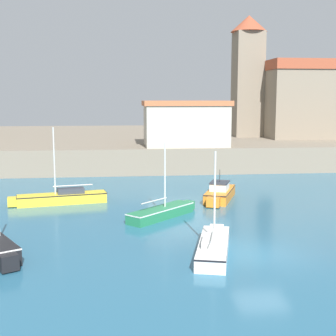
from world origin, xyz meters
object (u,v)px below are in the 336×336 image
Objects in this scene: motorboat_orange_0 at (220,193)px; sailboat_green_2 at (162,212)px; sailboat_white_4 at (214,245)px; church at (285,96)px; harbor_shed_mid_row at (185,123)px; sailboat_yellow_1 at (61,197)px.

motorboat_orange_0 is 1.15× the size of sailboat_green_2.
motorboat_orange_0 is 0.89× the size of sailboat_white_4.
sailboat_white_4 is at bearing -75.65° from sailboat_green_2.
harbor_shed_mid_row is at bearing -139.03° from church.
sailboat_yellow_1 is 0.39× the size of church.
sailboat_green_2 is at bearing -102.36° from harbor_shed_mid_row.
church reaches higher than harbor_shed_mid_row.
sailboat_green_2 is (-4.67, -4.66, -0.14)m from motorboat_orange_0.
sailboat_white_4 is at bearing -53.88° from sailboat_yellow_1.
motorboat_orange_0 is at bearing 44.92° from sailboat_green_2.
sailboat_green_2 is at bearing -135.08° from motorboat_orange_0.
sailboat_white_4 reaches higher than sailboat_green_2.
harbor_shed_mid_row reaches higher than motorboat_orange_0.
sailboat_white_4 is 0.70× the size of harbor_shed_mid_row.
motorboat_orange_0 is 0.31× the size of church.
sailboat_yellow_1 is at bearing 126.12° from sailboat_white_4.
harbor_shed_mid_row reaches higher than sailboat_white_4.
sailboat_green_2 is 20.00m from harbor_shed_mid_row.
sailboat_yellow_1 is 0.79× the size of harbor_shed_mid_row.
church is (19.44, 32.29, 7.29)m from sailboat_green_2.
harbor_shed_mid_row is at bearing 84.86° from sailboat_white_4.
sailboat_yellow_1 is 8.23m from sailboat_green_2.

